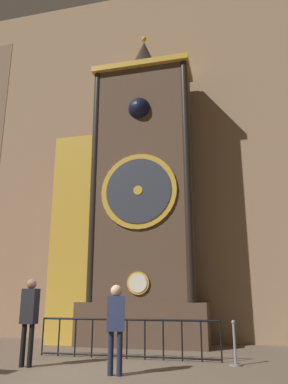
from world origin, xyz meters
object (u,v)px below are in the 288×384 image
(visitor_far, at_px, (116,319))
(clock_tower, at_px, (131,202))
(stanchion_post, at_px, (235,351))
(visitor_near, at_px, (29,312))

(visitor_far, bearing_deg, clock_tower, 86.85)
(visitor_far, height_order, stanchion_post, visitor_far)
(visitor_near, height_order, stanchion_post, visitor_near)
(visitor_near, bearing_deg, visitor_far, -6.47)
(visitor_near, xyz_separation_m, visitor_far, (2.11, -0.38, -0.09))
(visitor_far, distance_m, stanchion_post, 2.84)
(visitor_near, bearing_deg, stanchion_post, 19.94)
(clock_tower, xyz_separation_m, visitor_far, (0.96, -4.36, -3.47))
(visitor_near, relative_size, stanchion_post, 1.94)
(visitor_near, bearing_deg, clock_tower, 77.60)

